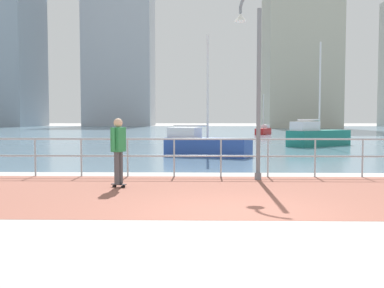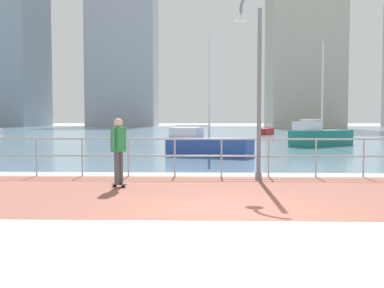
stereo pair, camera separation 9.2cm
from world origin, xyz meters
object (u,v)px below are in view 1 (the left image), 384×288
skateboarder (118,146)px  sailboat_gray (205,145)px  sailboat_teal (263,131)px  lamppost (253,74)px  sailboat_ivory (317,136)px

skateboarder → sailboat_gray: size_ratio=0.32×
skateboarder → sailboat_teal: bearing=76.7°
lamppost → skateboarder: (-3.55, -1.59, -1.94)m
lamppost → sailboat_teal: size_ratio=1.24×
sailboat_gray → sailboat_teal: bearing=76.7°
sailboat_teal → sailboat_ivory: bearing=-88.4°
lamppost → sailboat_ivory: (5.84, 15.37, -2.37)m
lamppost → sailboat_gray: 8.18m
sailboat_teal → sailboat_ivory: sailboat_ivory is taller
lamppost → skateboarder: bearing=-155.9°
lamppost → skateboarder: 4.35m
lamppost → skateboarder: lamppost is taller
sailboat_ivory → lamppost: bearing=-110.8°
skateboarder → lamppost: bearing=24.1°
lamppost → sailboat_ivory: 16.62m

